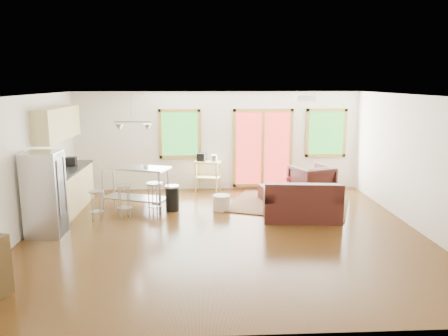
{
  "coord_description": "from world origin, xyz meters",
  "views": [
    {
      "loc": [
        -0.43,
        -8.0,
        2.85
      ],
      "look_at": [
        0.0,
        0.3,
        1.2
      ],
      "focal_mm": 35.0,
      "sensor_mm": 36.0,
      "label": 1
    }
  ],
  "objects_px": {
    "refrigerator": "(45,194)",
    "island": "(135,180)",
    "rug": "(289,205)",
    "armchair": "(311,180)",
    "ottoman": "(272,193)",
    "loveseat": "(302,204)",
    "coffee_table": "(297,190)",
    "kitchen_cart": "(207,165)"
  },
  "relations": [
    {
      "from": "refrigerator",
      "to": "island",
      "type": "height_order",
      "value": "refrigerator"
    },
    {
      "from": "rug",
      "to": "armchair",
      "type": "height_order",
      "value": "armchair"
    },
    {
      "from": "rug",
      "to": "ottoman",
      "type": "distance_m",
      "value": 0.6
    },
    {
      "from": "loveseat",
      "to": "armchair",
      "type": "distance_m",
      "value": 1.82
    },
    {
      "from": "loveseat",
      "to": "coffee_table",
      "type": "distance_m",
      "value": 1.26
    },
    {
      "from": "coffee_table",
      "to": "ottoman",
      "type": "relative_size",
      "value": 1.96
    },
    {
      "from": "ottoman",
      "to": "armchair",
      "type": "bearing_deg",
      "value": 8.81
    },
    {
      "from": "armchair",
      "to": "kitchen_cart",
      "type": "relative_size",
      "value": 0.9
    },
    {
      "from": "rug",
      "to": "kitchen_cart",
      "type": "height_order",
      "value": "kitchen_cart"
    },
    {
      "from": "rug",
      "to": "kitchen_cart",
      "type": "xyz_separation_m",
      "value": [
        -1.9,
        1.48,
        0.68
      ]
    },
    {
      "from": "ottoman",
      "to": "kitchen_cart",
      "type": "relative_size",
      "value": 0.54
    },
    {
      "from": "armchair",
      "to": "refrigerator",
      "type": "relative_size",
      "value": 0.57
    },
    {
      "from": "loveseat",
      "to": "ottoman",
      "type": "distance_m",
      "value": 1.6
    },
    {
      "from": "refrigerator",
      "to": "armchair",
      "type": "bearing_deg",
      "value": 23.62
    },
    {
      "from": "kitchen_cart",
      "to": "loveseat",
      "type": "bearing_deg",
      "value": -52.74
    },
    {
      "from": "loveseat",
      "to": "coffee_table",
      "type": "xyz_separation_m",
      "value": [
        0.18,
        1.25,
        -0.01
      ]
    },
    {
      "from": "loveseat",
      "to": "refrigerator",
      "type": "height_order",
      "value": "refrigerator"
    },
    {
      "from": "island",
      "to": "ottoman",
      "type": "bearing_deg",
      "value": 9.99
    },
    {
      "from": "loveseat",
      "to": "refrigerator",
      "type": "xyz_separation_m",
      "value": [
        -4.99,
        -0.7,
        0.47
      ]
    },
    {
      "from": "rug",
      "to": "loveseat",
      "type": "distance_m",
      "value": 1.13
    },
    {
      "from": "loveseat",
      "to": "coffee_table",
      "type": "bearing_deg",
      "value": 87.84
    },
    {
      "from": "rug",
      "to": "kitchen_cart",
      "type": "distance_m",
      "value": 2.5
    },
    {
      "from": "coffee_table",
      "to": "island",
      "type": "bearing_deg",
      "value": -175.92
    },
    {
      "from": "armchair",
      "to": "refrigerator",
      "type": "height_order",
      "value": "refrigerator"
    },
    {
      "from": "armchair",
      "to": "refrigerator",
      "type": "xyz_separation_m",
      "value": [
        -5.62,
        -2.41,
        0.34
      ]
    },
    {
      "from": "loveseat",
      "to": "island",
      "type": "relative_size",
      "value": 1.0
    },
    {
      "from": "coffee_table",
      "to": "armchair",
      "type": "height_order",
      "value": "armchair"
    },
    {
      "from": "coffee_table",
      "to": "armchair",
      "type": "bearing_deg",
      "value": 45.32
    },
    {
      "from": "island",
      "to": "armchair",
      "type": "bearing_deg",
      "value": 9.71
    },
    {
      "from": "rug",
      "to": "ottoman",
      "type": "bearing_deg",
      "value": 124.99
    },
    {
      "from": "coffee_table",
      "to": "kitchen_cart",
      "type": "relative_size",
      "value": 1.05
    },
    {
      "from": "armchair",
      "to": "kitchen_cart",
      "type": "distance_m",
      "value": 2.72
    },
    {
      "from": "coffee_table",
      "to": "armchair",
      "type": "relative_size",
      "value": 1.16
    },
    {
      "from": "loveseat",
      "to": "ottoman",
      "type": "xyz_separation_m",
      "value": [
        -0.37,
        1.55,
        -0.15
      ]
    },
    {
      "from": "rug",
      "to": "island",
      "type": "distance_m",
      "value": 3.6
    },
    {
      "from": "refrigerator",
      "to": "coffee_table",
      "type": "bearing_deg",
      "value": 21.14
    },
    {
      "from": "armchair",
      "to": "ottoman",
      "type": "relative_size",
      "value": 1.68
    },
    {
      "from": "rug",
      "to": "island",
      "type": "height_order",
      "value": "island"
    },
    {
      "from": "refrigerator",
      "to": "loveseat",
      "type": "bearing_deg",
      "value": 8.45
    },
    {
      "from": "armchair",
      "to": "kitchen_cart",
      "type": "xyz_separation_m",
      "value": [
        -2.57,
        0.85,
        0.23
      ]
    },
    {
      "from": "loveseat",
      "to": "armchair",
      "type": "height_order",
      "value": "armchair"
    },
    {
      "from": "rug",
      "to": "ottoman",
      "type": "xyz_separation_m",
      "value": [
        -0.33,
        0.47,
        0.17
      ]
    }
  ]
}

